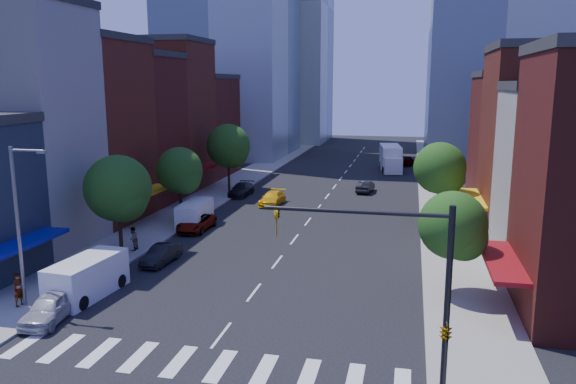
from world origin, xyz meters
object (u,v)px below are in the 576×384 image
Objects in this scene: traffic_car_oncoming at (365,187)px; cargo_van_near at (86,278)px; pedestrian_near at (19,290)px; parked_car_second at (161,255)px; pedestrian_far at (133,239)px; parked_car_front at (50,308)px; cargo_van_far at (194,214)px; taxi at (272,198)px; box_truck at (391,159)px; parked_car_rear at (241,190)px; traffic_car_far at (408,161)px; parked_car_third at (196,223)px.

cargo_van_near is at bearing 76.82° from traffic_car_oncoming.
parked_car_second is at bearing -19.01° from pedestrian_near.
pedestrian_far reaches higher than traffic_car_oncoming.
traffic_car_oncoming is at bearing -16.33° from pedestrian_near.
cargo_van_far is (0.01, 20.54, 0.34)m from parked_car_front.
parked_car_front is 2.40× the size of pedestrian_far.
traffic_car_oncoming is (8.89, 8.87, -0.00)m from taxi.
parked_car_front is 41.75m from traffic_car_oncoming.
box_truck is (15.65, 53.24, 0.53)m from cargo_van_near.
parked_car_second is 24.35m from parked_car_rear.
box_truck is at bearing 159.65° from pedestrian_far.
parked_car_front is 1.05× the size of traffic_car_far.
taxi is at bearing -120.50° from box_truck.
parked_car_front is at bearing -85.09° from cargo_van_near.
traffic_car_oncoming is at bearing 74.20° from cargo_van_near.
parked_car_front is 19.22m from parked_car_third.
cargo_van_far is (0.01, -13.99, 0.38)m from parked_car_rear.
parked_car_rear is 14.36m from traffic_car_oncoming.
traffic_car_oncoming is (13.48, 36.03, -0.48)m from cargo_van_near.
parked_car_third is at bearing 74.92° from traffic_car_far.
parked_car_rear is at bearing 85.32° from cargo_van_far.
parked_car_second is 0.82× the size of parked_car_rear.
cargo_van_far reaches higher than parked_car_rear.
traffic_car_oncoming reaches higher than parked_car_third.
traffic_car_far is at bearing 66.26° from parked_car_front.
traffic_car_oncoming is at bearing 59.28° from parked_car_third.
cargo_van_far is 1.29× the size of traffic_car_far.
parked_car_third is 12.08m from taxi.
pedestrian_near is (-20.72, -61.64, 0.41)m from traffic_car_far.
cargo_van_near reaches higher than traffic_car_oncoming.
cargo_van_far is at bearing -1.48° from pedestrian_near.
pedestrian_far is (-1.57, -22.27, 0.35)m from parked_car_rear.
parked_car_front reaches higher than parked_car_second.
traffic_car_far is at bearing -93.72° from traffic_car_oncoming.
parked_car_third is at bearing 100.13° from parked_car_second.
box_truck is at bearing 70.59° from taxi.
parked_car_front is at bearing -112.93° from box_truck.
box_truck reaches higher than pedestrian_far.
parked_car_front is 2.24× the size of pedestrian_near.
traffic_car_oncoming is 0.45× the size of box_truck.
parked_car_rear is (-1.64, 24.29, 0.05)m from parked_car_second.
parked_car_second is 2.21× the size of pedestrian_far.
cargo_van_far is at bearing 103.06° from parked_car_second.
cargo_van_near is at bearing -113.89° from box_truck.
parked_car_second is 6.97m from cargo_van_near.
traffic_car_oncoming is at bearing -104.71° from box_truck.
box_truck reaches higher than parked_car_front.
traffic_car_far is 2.14× the size of pedestrian_near.
cargo_van_near is (-0.70, -15.72, 0.49)m from parked_car_third.
parked_car_second is 0.96× the size of traffic_car_far.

